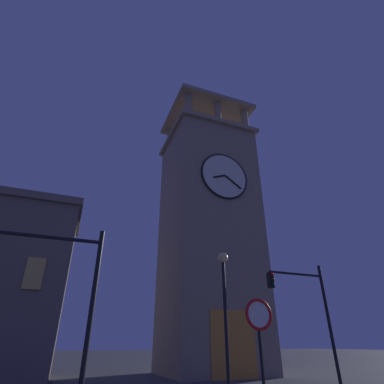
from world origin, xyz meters
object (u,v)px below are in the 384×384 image
object	(u,v)px
traffic_signal_near	(309,304)
traffic_signal_mid	(51,282)
clocktower	(209,233)
street_lamp	(225,294)
no_horn_sign	(259,326)

from	to	relation	value
traffic_signal_near	traffic_signal_mid	world-z (taller)	traffic_signal_near
clocktower	street_lamp	distance (m)	13.60
traffic_signal_near	no_horn_sign	bearing A→B (deg)	40.39
street_lamp	traffic_signal_mid	bearing A→B (deg)	9.83
clocktower	traffic_signal_near	xyz separation A→B (m)	(-1.03, 9.65, -6.71)
traffic_signal_near	clocktower	bearing A→B (deg)	-83.91
clocktower	no_horn_sign	size ratio (longest dim) A/B	8.36
street_lamp	no_horn_sign	distance (m)	4.81
traffic_signal_near	street_lamp	bearing A→B (deg)	13.92
clocktower	traffic_signal_near	size ratio (longest dim) A/B	4.39
traffic_signal_mid	no_horn_sign	xyz separation A→B (m)	(-5.14, 3.28, -1.29)
clocktower	traffic_signal_mid	xyz separation A→B (m)	(10.87, 12.12, -6.80)
traffic_signal_near	traffic_signal_mid	distance (m)	12.15
clocktower	street_lamp	bearing A→B (deg)	68.20
no_horn_sign	traffic_signal_mid	bearing A→B (deg)	-32.55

